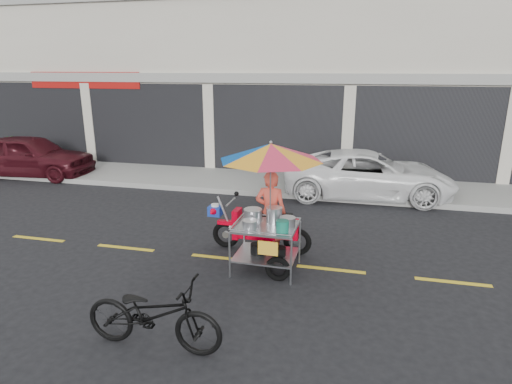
% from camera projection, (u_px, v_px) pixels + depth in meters
% --- Properties ---
extents(ground, '(90.00, 90.00, 0.00)m').
position_uv_depth(ground, '(331.00, 269.00, 7.52)').
color(ground, black).
extents(sidewalk, '(45.00, 3.00, 0.15)m').
position_uv_depth(sidewalk, '(344.00, 185.00, 12.63)').
color(sidewalk, gray).
rests_on(sidewalk, ground).
extents(shophouse_block, '(36.00, 8.11, 10.40)m').
position_uv_depth(shophouse_block, '(435.00, 44.00, 15.59)').
color(shophouse_block, beige).
rests_on(shophouse_block, ground).
extents(centerline, '(42.00, 0.10, 0.01)m').
position_uv_depth(centerline, '(331.00, 269.00, 7.52)').
color(centerline, gold).
rests_on(centerline, ground).
extents(maroon_sedan, '(4.13, 1.95, 1.36)m').
position_uv_depth(maroon_sedan, '(30.00, 156.00, 13.78)').
color(maroon_sedan, '#400E16').
rests_on(maroon_sedan, ground).
extents(white_pickup, '(4.66, 2.36, 1.26)m').
position_uv_depth(white_pickup, '(369.00, 174.00, 11.58)').
color(white_pickup, white).
rests_on(white_pickup, ground).
extents(plant_short, '(0.56, 0.56, 0.86)m').
position_uv_depth(plant_short, '(9.00, 148.00, 15.65)').
color(plant_short, '#0F5112').
rests_on(plant_short, sidewalk).
extents(near_bicycle, '(1.81, 0.64, 0.95)m').
position_uv_depth(near_bicycle, '(153.00, 314.00, 5.30)').
color(near_bicycle, black).
rests_on(near_bicycle, ground).
extents(food_vendor_rig, '(2.25, 1.84, 2.28)m').
position_uv_depth(food_vendor_rig, '(269.00, 186.00, 7.41)').
color(food_vendor_rig, black).
rests_on(food_vendor_rig, ground).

